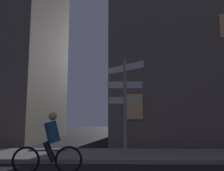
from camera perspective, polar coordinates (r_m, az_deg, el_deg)
The scene contains 4 objects.
sidewalk_kerb at distance 9.36m, azimuth 1.87°, elevation -16.33°, with size 40.00×2.87×0.14m, color gray.
signpost at distance 8.56m, azimuth 3.15°, elevation -2.76°, with size 1.27×1.25×3.49m.
cyclist at distance 6.68m, azimuth -14.67°, elevation -13.65°, with size 1.82×0.37×1.61m.
building_right_block at distance 17.91m, azimuth 19.68°, elevation 12.27°, with size 11.94×9.17×14.95m.
Camera 1 is at (-0.07, -2.50, 1.45)m, focal length 38.14 mm.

